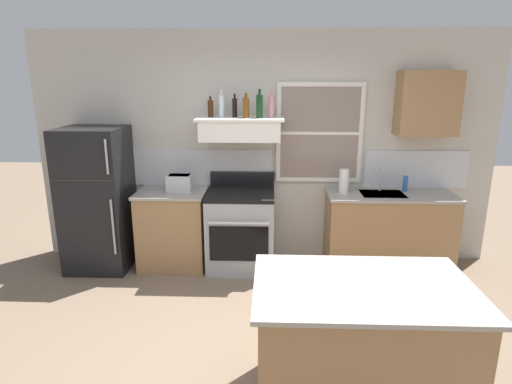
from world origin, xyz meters
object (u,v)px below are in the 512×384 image
at_px(bottle_brown_stout, 211,108).
at_px(dish_soap_bottle, 405,184).
at_px(kitchen_island, 360,347).
at_px(bottle_clear_tall, 222,106).
at_px(bottle_balsamic_dark, 235,107).
at_px(bottle_dark_green_wine, 260,106).
at_px(toaster, 180,183).
at_px(bottle_rose_pink, 271,106).
at_px(paper_towel_roll, 344,181).
at_px(stove_range, 241,230).
at_px(refrigerator, 97,199).
at_px(bottle_amber_wine, 246,107).

distance_m(bottle_brown_stout, dish_soap_bottle, 2.37).
bearing_deg(kitchen_island, bottle_clear_tall, 116.47).
distance_m(bottle_brown_stout, kitchen_island, 2.97).
bearing_deg(bottle_balsamic_dark, bottle_dark_green_wine, -18.03).
xyz_separation_m(toaster, kitchen_island, (1.65, -2.22, -0.55)).
relative_size(bottle_balsamic_dark, bottle_dark_green_wine, 0.83).
bearing_deg(kitchen_island, bottle_brown_stout, 119.03).
relative_size(bottle_rose_pink, paper_towel_roll, 1.09).
relative_size(stove_range, bottle_balsamic_dark, 4.26).
height_order(bottle_brown_stout, bottle_clear_tall, bottle_clear_tall).
height_order(bottle_brown_stout, paper_towel_roll, bottle_brown_stout).
distance_m(bottle_dark_green_wine, dish_soap_bottle, 1.89).
height_order(stove_range, bottle_clear_tall, bottle_clear_tall).
bearing_deg(bottle_balsamic_dark, refrigerator, -174.23).
distance_m(toaster, bottle_dark_green_wine, 1.26).
xyz_separation_m(refrigerator, paper_towel_roll, (2.81, 0.06, 0.22)).
height_order(bottle_amber_wine, bottle_rose_pink, bottle_rose_pink).
bearing_deg(bottle_balsamic_dark, bottle_amber_wine, -34.17).
distance_m(bottle_dark_green_wine, paper_towel_roll, 1.26).
xyz_separation_m(bottle_brown_stout, dish_soap_bottle, (2.21, 0.01, -0.84)).
distance_m(refrigerator, bottle_amber_wine, 2.00).
bearing_deg(refrigerator, bottle_clear_tall, 6.71).
xyz_separation_m(stove_range, dish_soap_bottle, (1.88, 0.14, 0.54)).
height_order(toaster, bottle_dark_green_wine, bottle_dark_green_wine).
xyz_separation_m(bottle_amber_wine, dish_soap_bottle, (1.82, 0.09, -0.86)).
relative_size(bottle_dark_green_wine, kitchen_island, 0.22).
distance_m(refrigerator, bottle_brown_stout, 1.67).
relative_size(stove_range, bottle_amber_wine, 4.06).
xyz_separation_m(dish_soap_bottle, kitchen_island, (-0.94, -2.31, -0.54)).
bearing_deg(bottle_clear_tall, bottle_balsamic_dark, -3.54).
distance_m(bottle_amber_wine, paper_towel_roll, 1.37).
bearing_deg(bottle_dark_green_wine, paper_towel_roll, -0.55).
xyz_separation_m(bottle_clear_tall, bottle_rose_pink, (0.55, -0.03, -0.00)).
xyz_separation_m(bottle_balsamic_dark, bottle_amber_wine, (0.13, -0.09, 0.01)).
distance_m(refrigerator, bottle_clear_tall, 1.79).
distance_m(bottle_dark_green_wine, bottle_rose_pink, 0.14).
xyz_separation_m(refrigerator, stove_range, (1.65, 0.02, -0.36)).
height_order(bottle_brown_stout, bottle_balsamic_dark, bottle_balsamic_dark).
distance_m(refrigerator, bottle_dark_green_wine, 2.14).
bearing_deg(refrigerator, paper_towel_roll, 1.23).
xyz_separation_m(bottle_dark_green_wine, dish_soap_bottle, (1.67, 0.09, -0.88)).
bearing_deg(toaster, kitchen_island, -53.51).
xyz_separation_m(refrigerator, bottle_amber_wine, (1.71, 0.07, 1.04)).
relative_size(toaster, bottle_amber_wine, 1.11).
height_order(paper_towel_roll, kitchen_island, paper_towel_roll).
bearing_deg(bottle_balsamic_dark, bottle_brown_stout, -177.64).
distance_m(refrigerator, toaster, 0.97).
xyz_separation_m(bottle_brown_stout, bottle_clear_tall, (0.12, 0.02, 0.03)).
bearing_deg(bottle_rose_pink, kitchen_island, -75.22).
relative_size(bottle_clear_tall, bottle_amber_wine, 1.12).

